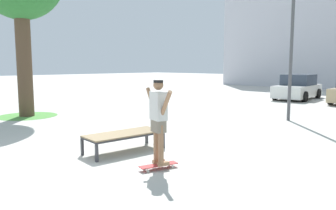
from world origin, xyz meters
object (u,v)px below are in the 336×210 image
at_px(skateboard, 159,165).
at_px(skate_box, 124,135).
at_px(skater, 159,116).
at_px(car_white, 298,88).
at_px(light_post, 293,16).

bearing_deg(skateboard, skate_box, 167.07).
bearing_deg(skater, car_white, 103.74).
bearing_deg(skater, skateboard, -106.15).
bearing_deg(light_post, car_white, 111.00).
xyz_separation_m(skateboard, car_white, (-3.76, 15.41, 0.61)).
relative_size(skate_box, car_white, 0.45).
xyz_separation_m(skate_box, light_post, (0.83, 7.13, 3.41)).
height_order(skater, light_post, light_post).
bearing_deg(skate_box, skater, -12.87).
relative_size(skate_box, light_post, 0.34).
bearing_deg(light_post, skater, -84.48).
xyz_separation_m(skateboard, light_post, (-0.72, 7.48, 3.75)).
distance_m(skater, light_post, 8.00).
bearing_deg(light_post, skateboard, -84.48).
bearing_deg(light_post, skate_box, -96.65).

